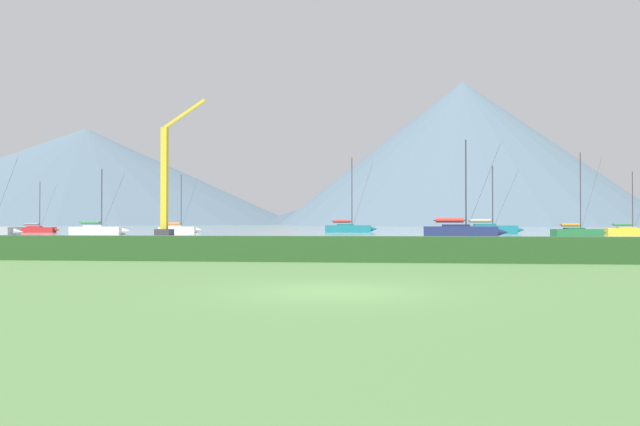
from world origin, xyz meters
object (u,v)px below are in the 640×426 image
object	(u,v)px
sailboat_slip_0	(179,229)
sailboat_slip_7	(461,231)
sailboat_slip_1	(349,228)
dock_crane	(166,188)
sailboat_slip_6	(577,232)
sailboat_slip_2	(630,231)
sailboat_slip_8	(98,230)
sailboat_slip_5	(37,229)
sailboat_slip_9	(489,229)

from	to	relation	value
sailboat_slip_0	sailboat_slip_7	distance (m)	49.98
sailboat_slip_1	sailboat_slip_7	bearing A→B (deg)	-67.82
sailboat_slip_0	dock_crane	distance (m)	20.31
sailboat_slip_0	sailboat_slip_6	size ratio (longest dim) A/B	0.94
sailboat_slip_0	sailboat_slip_2	distance (m)	66.60
sailboat_slip_0	sailboat_slip_6	xyz separation A→B (m)	(56.25, -20.76, -0.02)
sailboat_slip_2	sailboat_slip_8	bearing A→B (deg)	-173.22
sailboat_slip_5	dock_crane	xyz separation A→B (m)	(27.30, -15.48, 5.69)
sailboat_slip_5	sailboat_slip_8	distance (m)	22.70
sailboat_slip_7	sailboat_slip_8	distance (m)	47.62
sailboat_slip_7	sailboat_slip_8	bearing A→B (deg)	172.07
sailboat_slip_8	sailboat_slip_6	bearing A→B (deg)	-5.35
sailboat_slip_5	dock_crane	distance (m)	31.90
sailboat_slip_0	sailboat_slip_8	xyz separation A→B (m)	(-4.91, -17.84, 0.06)
sailboat_slip_8	sailboat_slip_0	bearing A→B (deg)	71.98
sailboat_slip_0	sailboat_slip_9	xyz separation A→B (m)	(48.33, -7.52, 0.16)
sailboat_slip_2	sailboat_slip_7	size ratio (longest dim) A/B	0.77
sailboat_slip_8	sailboat_slip_9	xyz separation A→B (m)	(53.25, 10.33, 0.09)
sailboat_slip_2	sailboat_slip_5	distance (m)	88.29
sailboat_slip_2	sailboat_slip_1	bearing A→B (deg)	158.71
sailboat_slip_5	sailboat_slip_6	world-z (taller)	sailboat_slip_6
sailboat_slip_0	sailboat_slip_1	size ratio (longest dim) A/B	0.76
sailboat_slip_2	sailboat_slip_6	distance (m)	12.00
sailboat_slip_6	sailboat_slip_7	distance (m)	16.05
sailboat_slip_8	dock_crane	bearing A→B (deg)	-8.75
dock_crane	sailboat_slip_2	bearing A→B (deg)	5.64
sailboat_slip_2	dock_crane	bearing A→B (deg)	-171.59
sailboat_slip_5	sailboat_slip_6	xyz separation A→B (m)	(78.69, -17.35, 0.02)
sailboat_slip_0	sailboat_slip_6	distance (m)	59.96
sailboat_slip_1	sailboat_slip_6	size ratio (longest dim) A/B	1.24
sailboat_slip_2	sailboat_slip_6	size ratio (longest dim) A/B	0.83
sailboat_slip_9	sailboat_slip_7	bearing A→B (deg)	-108.64
sailboat_slip_1	sailboat_slip_5	bearing A→B (deg)	-173.57
sailboat_slip_2	sailboat_slip_6	world-z (taller)	sailboat_slip_6
sailboat_slip_5	sailboat_slip_6	bearing A→B (deg)	-23.30
sailboat_slip_2	sailboat_slip_7	distance (m)	27.79
sailboat_slip_5	sailboat_slip_7	size ratio (longest dim) A/B	0.77
sailboat_slip_6	dock_crane	bearing A→B (deg)	169.63
sailboat_slip_6	sailboat_slip_9	size ratio (longest dim) A/B	1.03
sailboat_slip_6	sailboat_slip_0	bearing A→B (deg)	151.46
sailboat_slip_1	sailboat_slip_8	world-z (taller)	sailboat_slip_1
sailboat_slip_9	dock_crane	bearing A→B (deg)	-165.66
sailboat_slip_0	sailboat_slip_7	size ratio (longest dim) A/B	0.88
sailboat_slip_0	sailboat_slip_9	size ratio (longest dim) A/B	0.97
sailboat_slip_5	sailboat_slip_7	xyz separation A→B (m)	(64.15, -24.12, 0.21)
sailboat_slip_6	sailboat_slip_7	bearing A→B (deg)	-163.32
sailboat_slip_7	sailboat_slip_8	size ratio (longest dim) A/B	1.22
sailboat_slip_0	sailboat_slip_8	distance (m)	18.51
sailboat_slip_5	sailboat_slip_9	xyz separation A→B (m)	(70.77, -4.10, 0.20)
sailboat_slip_8	dock_crane	size ratio (longest dim) A/B	0.50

